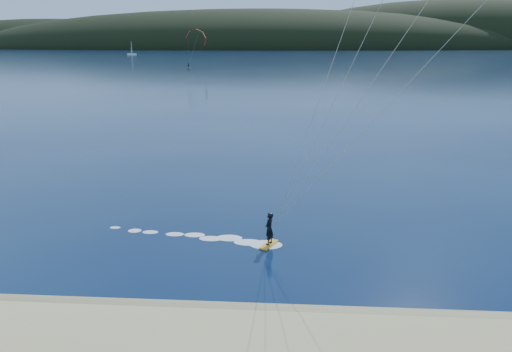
# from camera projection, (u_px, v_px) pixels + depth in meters

# --- Properties ---
(wet_sand) EXTENTS (220.00, 2.50, 0.10)m
(wet_sand) POSITION_uv_depth(u_px,v_px,m) (175.00, 316.00, 21.61)
(wet_sand) COLOR #8D7C52
(wet_sand) RESTS_ON ground
(headland) EXTENTS (1200.00, 310.00, 140.00)m
(headland) POSITION_uv_depth(u_px,v_px,m) (288.00, 48.00, 733.60)
(headland) COLOR black
(headland) RESTS_ON ground
(kitesurfer_far) EXTENTS (10.16, 6.72, 15.62)m
(kitesurfer_far) POSITION_uv_depth(u_px,v_px,m) (196.00, 40.00, 209.45)
(kitesurfer_far) COLOR orange
(kitesurfer_far) RESTS_ON ground
(sailboat) EXTENTS (8.01, 5.06, 11.16)m
(sailboat) POSITION_uv_depth(u_px,v_px,m) (132.00, 54.00, 411.09)
(sailboat) COLOR white
(sailboat) RESTS_ON ground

